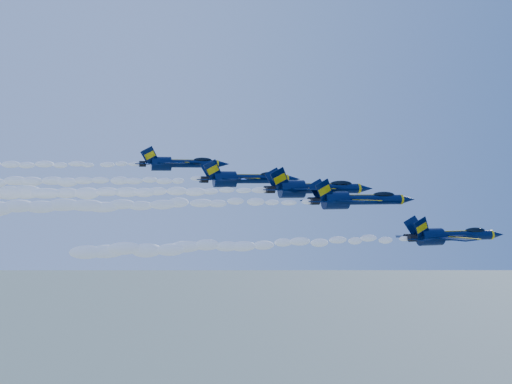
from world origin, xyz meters
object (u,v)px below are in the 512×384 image
object	(u,v)px
jet_third	(313,188)
jet_fifth	(179,163)
jet_second	(357,199)
jet_fourth	(245,179)
jet_lead	(450,236)

from	to	relation	value
jet_third	jet_fifth	distance (m)	26.55
jet_second	jet_third	xyz separation A→B (m)	(-4.23, 6.91, 1.61)
jet_second	jet_fifth	distance (m)	34.60
jet_third	jet_fourth	xyz separation A→B (m)	(-8.76, 9.85, 1.57)
jet_second	jet_fifth	world-z (taller)	jet_fifth
jet_lead	jet_fifth	xyz separation A→B (m)	(-35.81, 29.93, 11.25)
jet_lead	jet_fourth	size ratio (longest dim) A/B	0.92
jet_lead	jet_fourth	bearing A→B (deg)	139.98
jet_third	jet_fifth	size ratio (longest dim) A/B	1.12
jet_lead	jet_third	size ratio (longest dim) A/B	0.90
jet_lead	jet_fifth	bearing A→B (deg)	140.11
jet_fourth	jet_fifth	bearing A→B (deg)	140.46
jet_lead	jet_fourth	distance (m)	34.64
jet_lead	jet_second	distance (m)	14.61
jet_lead	jet_third	world-z (taller)	jet_third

